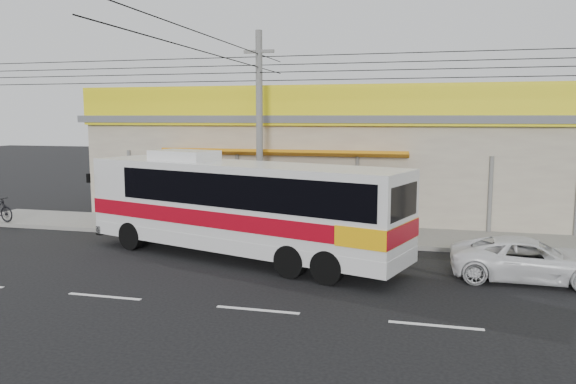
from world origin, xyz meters
name	(u,v)px	position (x,y,z in m)	size (l,w,h in m)	color
ground	(285,280)	(0.00, 0.00, 0.00)	(120.00, 120.00, 0.00)	black
sidewalk	(325,233)	(0.00, 6.00, 0.07)	(30.00, 3.20, 0.15)	slate
lane_markings	(258,310)	(0.00, -2.50, 0.00)	(50.00, 0.12, 0.01)	silver
storefront_building	(347,163)	(-0.01, 11.54, 2.30)	(22.60, 9.20, 5.70)	gray
coach_bus	(243,203)	(-1.83, 1.93, 1.79)	(11.04, 5.54, 3.35)	silver
motorbike_red	(196,221)	(-4.66, 4.70, 0.59)	(0.58, 1.66, 0.87)	maroon
white_car	(529,260)	(6.49, 1.62, 0.58)	(1.92, 4.16, 1.16)	white
utility_pole	(259,67)	(-2.36, 5.40, 6.22)	(34.00, 14.00, 7.55)	slate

